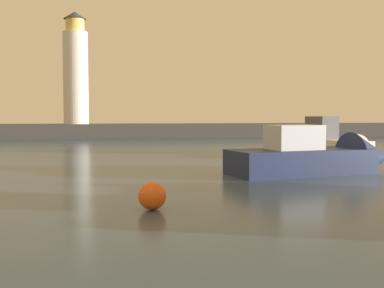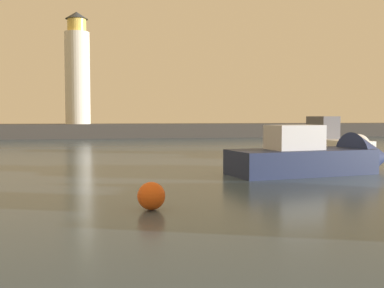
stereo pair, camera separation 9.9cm
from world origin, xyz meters
name	(u,v)px [view 1 (the left image)]	position (x,y,z in m)	size (l,w,h in m)	color
ground_plane	(140,157)	(0.00, 30.13, 0.00)	(220.00, 220.00, 0.00)	#384C60
breakwater	(125,131)	(0.00, 60.26, 0.91)	(79.97, 6.18, 1.82)	#423F3D
lighthouse	(76,71)	(-6.30, 60.26, 8.68)	(3.20, 3.20, 14.48)	silver
motorboat_0	(328,158)	(8.89, 19.68, 0.77)	(9.53, 4.41, 3.13)	#1E284C
motorboat_1	(337,145)	(13.67, 28.02, 0.87)	(3.17, 8.81, 3.21)	white
mooring_buoy	(152,196)	(-0.77, 11.80, 0.43)	(0.86, 0.86, 0.86)	#EA5919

